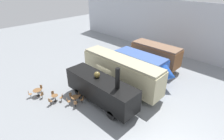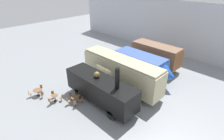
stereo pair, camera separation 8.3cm
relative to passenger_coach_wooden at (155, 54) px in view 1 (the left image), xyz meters
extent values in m
plane|color=gray|center=(-1.88, -8.38, -2.16)|extent=(80.00, 80.00, 0.00)
cube|color=#B2B7C1|center=(-1.88, 7.07, 2.34)|extent=(44.00, 0.15, 9.00)
cube|color=brown|center=(0.00, 0.00, -0.09)|extent=(7.15, 2.63, 2.51)
cube|color=brown|center=(0.00, 0.00, 1.29)|extent=(7.00, 2.42, 0.24)
cylinder|color=black|center=(2.14, -1.26, -1.53)|extent=(1.26, 0.12, 1.26)
cylinder|color=black|center=(2.14, 1.26, -1.53)|extent=(1.26, 0.12, 1.26)
cylinder|color=black|center=(-2.14, -1.26, -1.53)|extent=(1.26, 0.12, 1.26)
cylinder|color=black|center=(-2.14, 1.26, -1.53)|extent=(1.26, 0.12, 1.26)
cube|color=blue|center=(0.10, -4.02, -0.28)|extent=(7.03, 2.83, 2.32)
cone|color=blue|center=(4.40, -4.02, -0.28)|extent=(1.58, 2.20, 2.20)
cube|color=#3A579D|center=(0.10, -4.02, 1.00)|extent=(6.89, 2.60, 0.24)
cylinder|color=black|center=(2.21, -5.37, -1.61)|extent=(1.10, 0.12, 1.10)
cylinder|color=black|center=(2.21, -2.66, -1.61)|extent=(1.10, 0.12, 1.10)
cylinder|color=black|center=(-2.01, -5.37, -1.61)|extent=(1.10, 0.12, 1.10)
cylinder|color=black|center=(-2.01, -2.66, -1.61)|extent=(1.10, 0.12, 1.10)
cube|color=beige|center=(-0.07, -7.60, -0.03)|extent=(10.83, 2.41, 2.98)
cube|color=tan|center=(-0.07, -7.60, 1.58)|extent=(10.61, 2.22, 0.24)
cylinder|color=black|center=(3.18, -8.75, -1.67)|extent=(0.98, 0.12, 0.98)
cylinder|color=black|center=(3.18, -6.45, -1.67)|extent=(0.98, 0.12, 0.98)
cylinder|color=black|center=(-3.31, -8.75, -1.67)|extent=(0.98, 0.12, 0.98)
cylinder|color=black|center=(-3.31, -6.45, -1.67)|extent=(0.98, 0.12, 0.98)
cube|color=black|center=(0.51, -11.47, -0.36)|extent=(8.79, 2.42, 2.36)
cylinder|color=black|center=(2.93, -11.47, 1.85)|extent=(0.43, 0.43, 2.06)
sphere|color=brown|center=(0.07, -11.47, 1.12)|extent=(0.64, 0.64, 0.64)
cylinder|color=black|center=(3.15, -12.62, -1.68)|extent=(0.96, 0.12, 0.96)
cylinder|color=black|center=(3.15, -10.32, -1.68)|extent=(0.96, 0.12, 0.96)
cylinder|color=black|center=(-2.12, -12.62, -1.68)|extent=(0.96, 0.12, 0.96)
cylinder|color=black|center=(-2.12, -10.32, -1.68)|extent=(0.96, 0.12, 0.96)
cylinder|color=black|center=(-3.20, -14.86, -2.15)|extent=(0.44, 0.44, 0.02)
cylinder|color=black|center=(-3.20, -14.86, -1.78)|extent=(0.08, 0.08, 0.72)
cylinder|color=brown|center=(-3.20, -14.86, -1.41)|extent=(0.71, 0.71, 0.03)
cylinder|color=black|center=(-5.56, -15.73, -2.15)|extent=(0.44, 0.44, 0.02)
cylinder|color=black|center=(-5.56, -15.73, -1.78)|extent=(0.08, 0.08, 0.71)
cylinder|color=brown|center=(-5.56, -15.73, -1.41)|extent=(0.95, 0.95, 0.03)
cylinder|color=black|center=(-1.39, -13.46, -2.15)|extent=(0.44, 0.44, 0.02)
cylinder|color=black|center=(-1.39, -13.46, -1.79)|extent=(0.08, 0.08, 0.71)
cylinder|color=brown|center=(-1.39, -13.46, -1.42)|extent=(0.85, 0.85, 0.03)
cylinder|color=black|center=(-3.84, -14.72, -1.95)|extent=(0.06, 0.06, 0.42)
cylinder|color=olive|center=(-3.84, -14.72, -1.72)|extent=(0.36, 0.36, 0.03)
cube|color=olive|center=(-3.99, -14.69, -1.50)|extent=(0.10, 0.29, 0.42)
cylinder|color=black|center=(-3.00, -15.49, -1.95)|extent=(0.06, 0.06, 0.42)
cylinder|color=olive|center=(-3.00, -15.49, -1.72)|extent=(0.36, 0.36, 0.03)
cube|color=olive|center=(-2.96, -15.63, -1.50)|extent=(0.29, 0.13, 0.42)
cylinder|color=black|center=(-2.76, -14.38, -1.95)|extent=(0.06, 0.06, 0.42)
cylinder|color=olive|center=(-2.76, -14.38, -1.72)|extent=(0.36, 0.36, 0.03)
cube|color=olive|center=(-2.66, -14.27, -1.50)|extent=(0.24, 0.22, 0.42)
cylinder|color=black|center=(-4.79, -15.62, -1.95)|extent=(0.06, 0.06, 0.42)
cylinder|color=olive|center=(-4.79, -15.62, -1.72)|extent=(0.36, 0.36, 0.03)
cube|color=olive|center=(-4.64, -15.59, -1.50)|extent=(0.08, 0.29, 0.42)
cylinder|color=black|center=(-6.04, -15.12, -1.95)|extent=(0.06, 0.06, 0.42)
cylinder|color=olive|center=(-6.04, -15.12, -1.72)|extent=(0.36, 0.36, 0.03)
cube|color=olive|center=(-6.13, -15.00, -1.50)|extent=(0.25, 0.21, 0.42)
cylinder|color=black|center=(-5.84, -16.45, -1.95)|extent=(0.06, 0.06, 0.42)
cylinder|color=olive|center=(-5.84, -16.45, -1.72)|extent=(0.36, 0.36, 0.03)
cube|color=olive|center=(-5.90, -16.59, -1.50)|extent=(0.28, 0.14, 0.42)
cylinder|color=black|center=(-2.11, -13.48, -1.95)|extent=(0.06, 0.06, 0.42)
cylinder|color=olive|center=(-2.11, -13.48, -1.72)|extent=(0.36, 0.36, 0.03)
cube|color=olive|center=(-2.27, -13.48, -1.50)|extent=(0.05, 0.29, 0.42)
cylinder|color=black|center=(-1.59, -14.15, -1.95)|extent=(0.06, 0.06, 0.42)
cylinder|color=olive|center=(-1.59, -14.15, -1.72)|extent=(0.36, 0.36, 0.03)
cube|color=olive|center=(-1.64, -14.30, -1.50)|extent=(0.29, 0.12, 0.42)
cylinder|color=black|center=(-0.79, -13.87, -1.95)|extent=(0.06, 0.06, 0.42)
cylinder|color=olive|center=(-0.79, -13.87, -1.72)|extent=(0.36, 0.36, 0.03)
cube|color=olive|center=(-0.67, -13.95, -1.50)|extent=(0.20, 0.26, 0.42)
cylinder|color=black|center=(-0.82, -13.02, -1.95)|extent=(0.06, 0.06, 0.42)
cylinder|color=olive|center=(-0.82, -13.02, -1.72)|extent=(0.36, 0.36, 0.03)
cube|color=olive|center=(-0.70, -12.92, -1.50)|extent=(0.21, 0.25, 0.42)
cylinder|color=black|center=(-1.64, -12.78, -1.95)|extent=(0.06, 0.06, 0.42)
cylinder|color=olive|center=(-1.64, -12.78, -1.72)|extent=(0.36, 0.36, 0.03)
cube|color=olive|center=(-1.69, -12.63, -1.50)|extent=(0.28, 0.13, 0.42)
cylinder|color=#262633|center=(0.84, -9.67, -1.77)|extent=(0.24, 0.24, 0.78)
cylinder|color=#266638|center=(0.84, -9.67, -1.04)|extent=(0.34, 0.34, 0.69)
sphere|color=tan|center=(0.84, -9.67, -0.58)|extent=(0.22, 0.22, 0.22)
camera|label=1|loc=(12.09, -21.58, 9.90)|focal=28.00mm
camera|label=2|loc=(12.15, -21.52, 9.90)|focal=28.00mm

